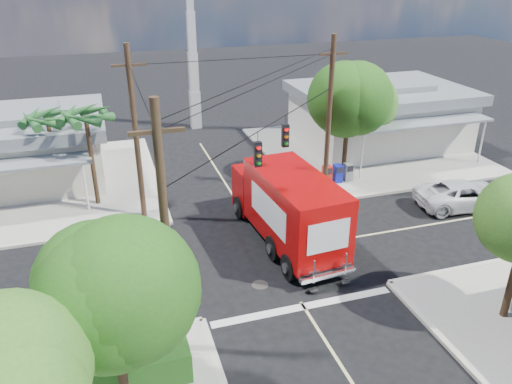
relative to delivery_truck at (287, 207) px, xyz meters
name	(u,v)px	position (x,y,z in m)	size (l,w,h in m)	color
ground	(269,252)	(-1.12, -0.65, -1.88)	(120.00, 120.00, 0.00)	black
sidewalk_ne	(364,150)	(9.76, 10.23, -1.81)	(14.12, 14.12, 0.14)	#A59F95
sidewalk_nw	(38,188)	(-12.00, 10.23, -1.81)	(14.12, 14.12, 0.14)	#A59F95
road_markings	(279,268)	(-1.12, -2.12, -1.88)	(32.00, 32.00, 0.01)	beige
building_ne	(379,114)	(11.38, 11.31, 0.44)	(11.80, 10.20, 4.50)	silver
building_nw	(14,147)	(-13.12, 11.81, 0.34)	(10.80, 10.20, 4.30)	beige
radio_tower	(193,57)	(-0.62, 19.35, 3.76)	(0.80, 0.80, 17.00)	silver
tree_sw_front	(111,297)	(-8.11, -8.19, 2.45)	(3.88, 3.78, 6.03)	#422D1C
tree_ne_front	(349,104)	(6.09, 6.11, 2.89)	(4.21, 4.14, 6.66)	#422D1C
tree_ne_back	(369,101)	(8.69, 8.31, 2.31)	(3.77, 3.66, 5.82)	#422D1C
palm_nw_front	(86,118)	(-8.62, 6.85, 3.16)	(3.01, 3.08, 5.59)	#422D1C
palm_nw_back	(47,120)	(-10.62, 8.35, 2.79)	(3.01, 3.08, 5.19)	#422D1C
utility_poles	(225,150)	(-2.70, 0.95, 2.79)	(12.00, 10.68, 9.00)	#473321
picket_fence	(96,359)	(-8.92, -6.25, -1.20)	(5.94, 0.06, 1.00)	silver
hedge_sw	(90,378)	(-9.12, -7.05, -1.19)	(6.20, 1.20, 1.10)	#1A4E18
vending_boxes	(338,173)	(5.38, 5.55, -1.19)	(1.90, 0.50, 1.10)	red
delivery_truck	(287,207)	(0.00, 0.00, 0.00)	(3.34, 8.73, 3.70)	black
parked_car	(464,195)	(10.64, 0.61, -1.14)	(2.47, 5.35, 1.49)	silver
pedestrian	(142,357)	(-7.49, -6.90, -0.94)	(0.58, 0.38, 1.60)	beige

